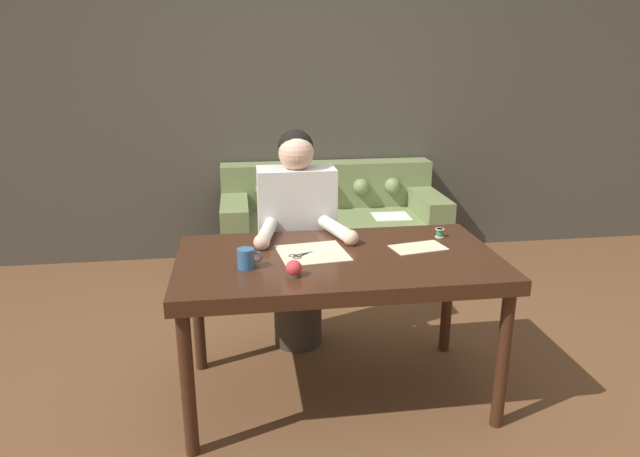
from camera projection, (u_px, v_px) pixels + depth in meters
ground_plane at (339, 391)px, 2.91m from camera, size 16.00×16.00×0.00m
wall_back at (294, 98)px, 4.54m from camera, size 8.00×0.06×2.60m
dining_table at (338, 270)px, 2.69m from camera, size 1.51×0.82×0.74m
couch at (331, 231)px, 4.50m from camera, size 1.69×0.79×0.80m
person at (297, 241)px, 3.21m from camera, size 0.52×0.60×1.26m
pattern_paper_main at (313, 253)px, 2.70m from camera, size 0.35×0.33×0.00m
pattern_paper_offcut at (418, 248)px, 2.78m from camera, size 0.28×0.20×0.00m
scissors at (304, 254)px, 2.68m from camera, size 0.22×0.17×0.01m
mug at (246, 258)px, 2.51m from camera, size 0.11×0.08×0.09m
thread_spool at (440, 233)px, 2.93m from camera, size 0.04×0.04×0.05m
pin_cushion at (294, 269)px, 2.43m from camera, size 0.07×0.07×0.07m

